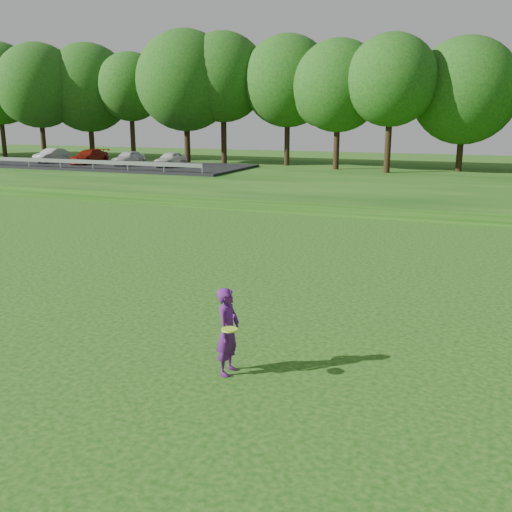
% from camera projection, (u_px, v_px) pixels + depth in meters
% --- Properties ---
extents(ground, '(140.00, 140.00, 0.00)m').
position_uv_depth(ground, '(133.00, 387.00, 10.36)').
color(ground, '#0E3D0B').
rests_on(ground, ground).
extents(berm, '(130.00, 30.00, 0.60)m').
position_uv_depth(berm, '(397.00, 180.00, 41.02)').
color(berm, '#0E3D0B').
rests_on(berm, ground).
extents(walking_path, '(130.00, 1.60, 0.04)m').
position_uv_depth(walking_path, '(357.00, 214.00, 28.43)').
color(walking_path, gray).
rests_on(walking_path, ground).
extents(treeline, '(104.00, 7.00, 15.00)m').
position_uv_depth(treeline, '(411.00, 71.00, 42.77)').
color(treeline, '#0F4410').
rests_on(treeline, berm).
extents(parking_lot, '(24.00, 9.00, 1.38)m').
position_uv_depth(parking_lot, '(107.00, 162.00, 48.27)').
color(parking_lot, black).
rests_on(parking_lot, berm).
extents(woman, '(0.55, 0.83, 1.69)m').
position_uv_depth(woman, '(228.00, 331.00, 10.73)').
color(woman, '#531769').
rests_on(woman, ground).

